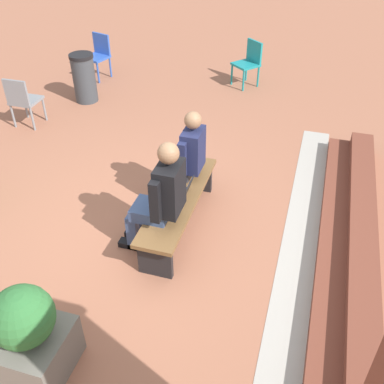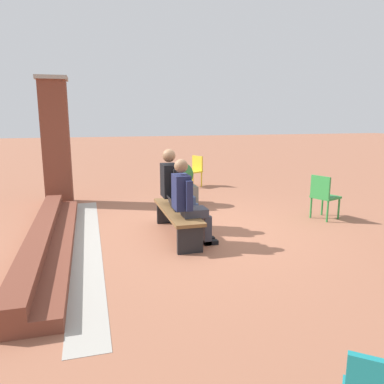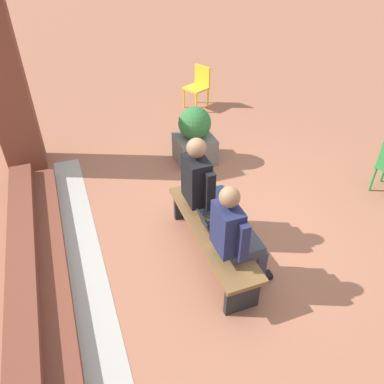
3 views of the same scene
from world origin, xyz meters
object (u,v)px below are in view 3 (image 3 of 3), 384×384
at_px(person_student, 236,235).
at_px(plastic_chair_foreground, 199,84).
at_px(bench, 212,234).
at_px(person_adult, 205,187).
at_px(laptop, 212,226).
at_px(planter, 195,137).

bearing_deg(person_student, plastic_chair_foreground, -16.93).
relative_size(bench, person_student, 1.37).
distance_m(person_student, person_adult, 0.84).
distance_m(bench, person_student, 0.57).
bearing_deg(laptop, planter, -15.92).
relative_size(plastic_chair_foreground, planter, 0.89).
bearing_deg(bench, planter, -15.76).
xyz_separation_m(person_student, person_adult, (0.84, -0.00, 0.03)).
distance_m(person_student, laptop, 0.48).
relative_size(laptop, planter, 0.34).
bearing_deg(plastic_chair_foreground, person_student, 163.07).
bearing_deg(person_adult, bench, 169.98).
xyz_separation_m(person_student, planter, (2.56, -0.53, -0.27)).
bearing_deg(laptop, person_adult, -11.18).
relative_size(person_student, plastic_chair_foreground, 1.56).
distance_m(bench, laptop, 0.15).
relative_size(bench, laptop, 5.63).
height_order(bench, planter, planter).
height_order(person_student, planter, person_student).
xyz_separation_m(person_adult, planter, (1.72, -0.53, -0.30)).
bearing_deg(person_adult, laptop, 168.82).
relative_size(person_student, planter, 1.40).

